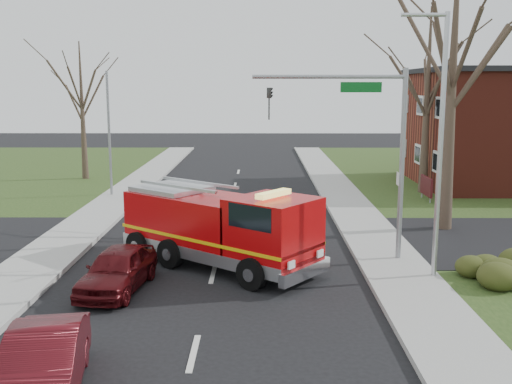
{
  "coord_description": "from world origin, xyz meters",
  "views": [
    {
      "loc": [
        1.55,
        -19.16,
        6.21
      ],
      "look_at": [
        1.41,
        4.44,
        2.0
      ],
      "focal_mm": 42.0,
      "sensor_mm": 36.0,
      "label": 1
    }
  ],
  "objects_px": {
    "traffic_signal_mast": "(366,130)",
    "parked_car_gray": "(43,365)",
    "fire_engine": "(221,230)",
    "parked_car_maroon": "(117,269)"
  },
  "relations": [
    {
      "from": "traffic_signal_mast",
      "to": "fire_engine",
      "type": "height_order",
      "value": "traffic_signal_mast"
    },
    {
      "from": "traffic_signal_mast",
      "to": "parked_car_gray",
      "type": "height_order",
      "value": "traffic_signal_mast"
    },
    {
      "from": "traffic_signal_mast",
      "to": "parked_car_maroon",
      "type": "bearing_deg",
      "value": -158.84
    },
    {
      "from": "traffic_signal_mast",
      "to": "parked_car_gray",
      "type": "bearing_deg",
      "value": -130.18
    },
    {
      "from": "fire_engine",
      "to": "parked_car_gray",
      "type": "height_order",
      "value": "fire_engine"
    },
    {
      "from": "fire_engine",
      "to": "parked_car_maroon",
      "type": "height_order",
      "value": "fire_engine"
    },
    {
      "from": "traffic_signal_mast",
      "to": "fire_engine",
      "type": "distance_m",
      "value": 6.07
    },
    {
      "from": "parked_car_maroon",
      "to": "parked_car_gray",
      "type": "height_order",
      "value": "parked_car_gray"
    },
    {
      "from": "traffic_signal_mast",
      "to": "parked_car_gray",
      "type": "relative_size",
      "value": 1.64
    },
    {
      "from": "fire_engine",
      "to": "parked_car_maroon",
      "type": "distance_m",
      "value": 3.95
    }
  ]
}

